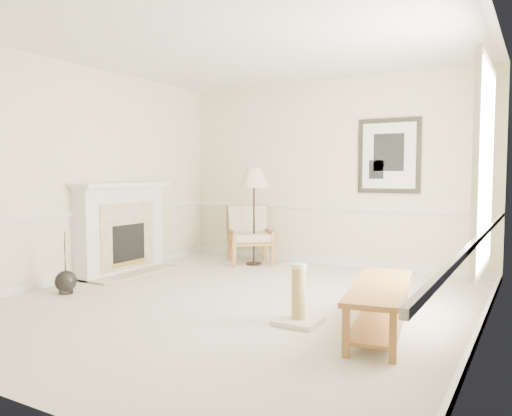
{
  "coord_description": "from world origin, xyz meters",
  "views": [
    {
      "loc": [
        2.93,
        -4.65,
        1.44
      ],
      "look_at": [
        -0.15,
        0.7,
        1.01
      ],
      "focal_mm": 35.0,
      "sensor_mm": 36.0,
      "label": 1
    }
  ],
  "objects": [
    {
      "name": "fireplace",
      "position": [
        -2.34,
        0.6,
        0.64
      ],
      "size": [
        0.64,
        1.64,
        1.31
      ],
      "color": "white",
      "rests_on": "ground"
    },
    {
      "name": "scratching_post",
      "position": [
        0.94,
        -0.38,
        0.18
      ],
      "size": [
        0.41,
        0.41,
        0.58
      ],
      "rotation": [
        0.0,
        0.0,
        0.0
      ],
      "color": "silver",
      "rests_on": "ground"
    },
    {
      "name": "floor_lamp",
      "position": [
        -0.99,
        2.1,
        1.33
      ],
      "size": [
        0.64,
        0.64,
        1.53
      ],
      "rotation": [
        0.0,
        0.0,
        -0.43
      ],
      "color": "black",
      "rests_on": "ground"
    },
    {
      "name": "ground",
      "position": [
        0.0,
        0.0,
        0.0
      ],
      "size": [
        5.5,
        5.5,
        0.0
      ],
      "primitive_type": "plane",
      "color": "silver",
      "rests_on": "ground"
    },
    {
      "name": "bench",
      "position": [
        1.69,
        -0.25,
        0.3
      ],
      "size": [
        0.73,
        1.62,
        0.45
      ],
      "rotation": [
        0.0,
        0.0,
        0.17
      ],
      "color": "olive",
      "rests_on": "ground"
    },
    {
      "name": "armchair",
      "position": [
        -1.18,
        2.27,
        0.49
      ],
      "size": [
        1.0,
        1.01,
        0.92
      ],
      "rotation": [
        0.0,
        0.0,
        0.71
      ],
      "color": "olive",
      "rests_on": "ground"
    },
    {
      "name": "floor_vase",
      "position": [
        -2.0,
        -0.67,
        0.14
      ],
      "size": [
        0.26,
        0.26,
        0.75
      ],
      "rotation": [
        0.0,
        0.0,
        0.44
      ],
      "color": "black",
      "rests_on": "ground"
    },
    {
      "name": "room",
      "position": [
        0.14,
        0.08,
        1.87
      ],
      "size": [
        5.04,
        5.54,
        2.92
      ],
      "color": "beige",
      "rests_on": "ground"
    }
  ]
}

